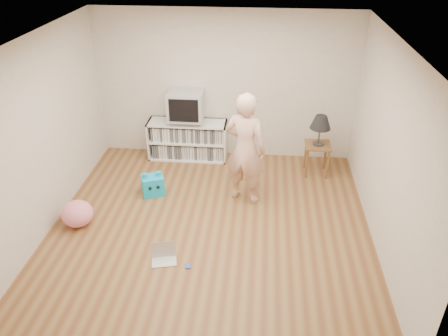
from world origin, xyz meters
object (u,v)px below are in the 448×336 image
object	(u,v)px
media_unit	(188,139)
dvd_deck	(187,120)
side_table	(317,152)
person	(245,149)
table_lamp	(321,123)
laptop	(164,255)
plush_blue	(153,185)
plush_pink	(77,214)
crt_tv	(186,105)

from	to	relation	value
media_unit	dvd_deck	size ratio (longest dim) A/B	3.11
side_table	person	xyz separation A→B (m)	(-1.17, -0.90, 0.46)
table_lamp	person	distance (m)	1.48
side_table	laptop	distance (m)	3.23
table_lamp	laptop	xyz separation A→B (m)	(-2.13, -2.40, -0.88)
plush_blue	media_unit	bearing A→B (deg)	52.50
media_unit	person	distance (m)	1.77
side_table	plush_pink	size ratio (longest dim) A/B	1.25
laptop	table_lamp	bearing A→B (deg)	34.85
side_table	plush_blue	size ratio (longest dim) A/B	1.35
media_unit	crt_tv	world-z (taller)	crt_tv
laptop	plush_blue	bearing A→B (deg)	94.48
media_unit	plush_blue	world-z (taller)	media_unit
crt_tv	dvd_deck	bearing A→B (deg)	90.00
table_lamp	plush_pink	world-z (taller)	table_lamp
dvd_deck	laptop	size ratio (longest dim) A/B	1.24
media_unit	crt_tv	xyz separation A→B (m)	(-0.00, -0.02, 0.67)
dvd_deck	side_table	xyz separation A→B (m)	(2.27, -0.37, -0.32)
crt_tv	table_lamp	bearing A→B (deg)	-9.19
side_table	table_lamp	size ratio (longest dim) A/B	1.07
crt_tv	side_table	size ratio (longest dim) A/B	1.09
person	plush_blue	distance (m)	1.61
person	plush_pink	world-z (taller)	person
laptop	plush_pink	size ratio (longest dim) A/B	0.83
dvd_deck	crt_tv	distance (m)	0.29
person	plush_pink	size ratio (longest dim) A/B	3.97
person	laptop	xyz separation A→B (m)	(-0.95, -1.50, -0.81)
dvd_deck	crt_tv	size ratio (longest dim) A/B	0.75
person	crt_tv	bearing A→B (deg)	-28.28
side_table	plush_pink	world-z (taller)	side_table
person	laptop	distance (m)	1.95
crt_tv	laptop	xyz separation A→B (m)	(0.14, -2.77, -0.96)
dvd_deck	plush_blue	bearing A→B (deg)	-105.42
media_unit	plush_pink	xyz separation A→B (m)	(-1.23, -2.18, -0.16)
dvd_deck	laptop	bearing A→B (deg)	-87.12
dvd_deck	plush_blue	xyz separation A→B (m)	(-0.35, -1.27, -0.57)
dvd_deck	laptop	distance (m)	2.86
side_table	plush_blue	world-z (taller)	side_table
side_table	media_unit	bearing A→B (deg)	170.34
media_unit	crt_tv	bearing A→B (deg)	-90.00
media_unit	side_table	size ratio (longest dim) A/B	2.55
person	plush_pink	bearing A→B (deg)	42.02
media_unit	laptop	bearing A→B (deg)	-87.14
dvd_deck	side_table	bearing A→B (deg)	-9.27
laptop	plush_pink	xyz separation A→B (m)	(-1.37, 0.61, 0.13)
side_table	plush_blue	xyz separation A→B (m)	(-2.62, -0.90, -0.25)
crt_tv	media_unit	bearing A→B (deg)	90.00
plush_pink	crt_tv	bearing A→B (deg)	60.37
crt_tv	person	distance (m)	1.68
laptop	plush_blue	distance (m)	1.58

